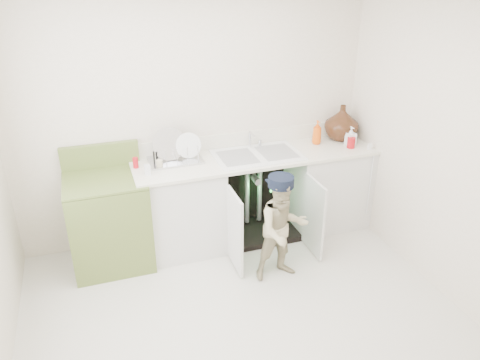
{
  "coord_description": "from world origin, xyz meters",
  "views": [
    {
      "loc": [
        -0.98,
        -2.77,
        2.66
      ],
      "look_at": [
        0.2,
        0.7,
        0.91
      ],
      "focal_mm": 35.0,
      "sensor_mm": 36.0,
      "label": 1
    }
  ],
  "objects": [
    {
      "name": "avocado_stove",
      "position": [
        -0.92,
        1.18,
        0.46
      ],
      "size": [
        0.71,
        0.65,
        1.1
      ],
      "color": "olive",
      "rests_on": "ground"
    },
    {
      "name": "ground",
      "position": [
        0.0,
        0.0,
        0.0
      ],
      "size": [
        3.5,
        3.5,
        0.0
      ],
      "primitive_type": "plane",
      "color": "beige",
      "rests_on": "ground"
    },
    {
      "name": "counter_run",
      "position": [
        0.59,
        1.21,
        0.48
      ],
      "size": [
        2.44,
        1.02,
        1.27
      ],
      "color": "silver",
      "rests_on": "ground"
    },
    {
      "name": "repair_worker",
      "position": [
        0.51,
        0.45,
        0.5
      ],
      "size": [
        0.48,
        0.6,
        1.0
      ],
      "rotation": [
        0.0,
        0.0,
        0.01
      ],
      "color": "tan",
      "rests_on": "ground"
    },
    {
      "name": "room_shell",
      "position": [
        0.0,
        0.0,
        1.25
      ],
      "size": [
        6.0,
        5.5,
        1.26
      ],
      "color": "silver",
      "rests_on": "ground"
    }
  ]
}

